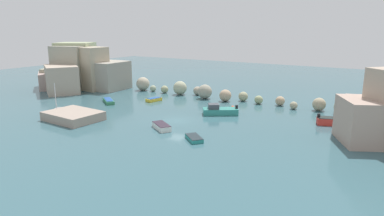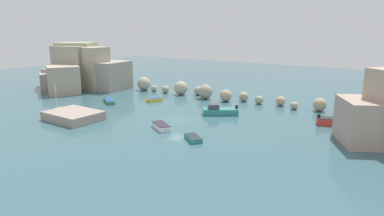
{
  "view_description": "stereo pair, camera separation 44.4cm",
  "coord_description": "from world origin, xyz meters",
  "px_view_note": "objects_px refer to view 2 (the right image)",
  "views": [
    {
      "loc": [
        26.51,
        -37.61,
        12.75
      ],
      "look_at": [
        0.0,
        4.0,
        1.0
      ],
      "focal_mm": 31.77,
      "sensor_mm": 36.0,
      "label": 1
    },
    {
      "loc": [
        26.89,
        -37.37,
        12.75
      ],
      "look_at": [
        0.0,
        4.0,
        1.0
      ],
      "focal_mm": 31.77,
      "sensor_mm": 36.0,
      "label": 2
    }
  ],
  "objects_px": {
    "moored_boat_3": "(343,121)",
    "moored_boat_4": "(161,126)",
    "moored_boat_0": "(193,138)",
    "moored_boat_1": "(154,99)",
    "moored_boat_5": "(57,113)",
    "channel_buoy": "(233,108)",
    "stone_dock": "(73,116)",
    "moored_boat_2": "(219,111)",
    "moored_boat_6": "(109,101)"
  },
  "relations": [
    {
      "from": "moored_boat_0",
      "to": "moored_boat_4",
      "type": "relative_size",
      "value": 0.83
    },
    {
      "from": "moored_boat_2",
      "to": "moored_boat_3",
      "type": "height_order",
      "value": "moored_boat_3"
    },
    {
      "from": "stone_dock",
      "to": "moored_boat_5",
      "type": "distance_m",
      "value": 4.3
    },
    {
      "from": "moored_boat_5",
      "to": "moored_boat_0",
      "type": "bearing_deg",
      "value": 57.85
    },
    {
      "from": "channel_buoy",
      "to": "moored_boat_2",
      "type": "distance_m",
      "value": 3.84
    },
    {
      "from": "stone_dock",
      "to": "channel_buoy",
      "type": "bearing_deg",
      "value": 47.59
    },
    {
      "from": "moored_boat_2",
      "to": "moored_boat_3",
      "type": "bearing_deg",
      "value": 158.01
    },
    {
      "from": "moored_boat_5",
      "to": "moored_boat_6",
      "type": "bearing_deg",
      "value": 144.62
    },
    {
      "from": "moored_boat_2",
      "to": "moored_boat_6",
      "type": "distance_m",
      "value": 20.32
    },
    {
      "from": "stone_dock",
      "to": "moored_boat_4",
      "type": "xyz_separation_m",
      "value": [
        13.12,
        3.24,
        -0.26
      ]
    },
    {
      "from": "stone_dock",
      "to": "channel_buoy",
      "type": "height_order",
      "value": "stone_dock"
    },
    {
      "from": "moored_boat_0",
      "to": "moored_boat_6",
      "type": "bearing_deg",
      "value": 18.21
    },
    {
      "from": "channel_buoy",
      "to": "moored_boat_0",
      "type": "distance_m",
      "value": 16.27
    },
    {
      "from": "stone_dock",
      "to": "channel_buoy",
      "type": "xyz_separation_m",
      "value": [
        16.21,
        17.75,
        -0.29
      ]
    },
    {
      "from": "stone_dock",
      "to": "moored_boat_2",
      "type": "bearing_deg",
      "value": 41.35
    },
    {
      "from": "moored_boat_3",
      "to": "moored_boat_5",
      "type": "relative_size",
      "value": 1.16
    },
    {
      "from": "moored_boat_0",
      "to": "moored_boat_4",
      "type": "xyz_separation_m",
      "value": [
        -5.91,
        1.52,
        0.11
      ]
    },
    {
      "from": "channel_buoy",
      "to": "moored_boat_5",
      "type": "bearing_deg",
      "value": -139.84
    },
    {
      "from": "moored_boat_3",
      "to": "stone_dock",
      "type": "bearing_deg",
      "value": -171.26
    },
    {
      "from": "moored_boat_6",
      "to": "moored_boat_1",
      "type": "bearing_deg",
      "value": -103.93
    },
    {
      "from": "moored_boat_0",
      "to": "moored_boat_1",
      "type": "distance_m",
      "value": 22.5
    },
    {
      "from": "moored_boat_1",
      "to": "moored_boat_6",
      "type": "bearing_deg",
      "value": -36.48
    },
    {
      "from": "stone_dock",
      "to": "moored_boat_6",
      "type": "bearing_deg",
      "value": 111.44
    },
    {
      "from": "moored_boat_1",
      "to": "moored_boat_3",
      "type": "height_order",
      "value": "moored_boat_3"
    },
    {
      "from": "moored_boat_5",
      "to": "moored_boat_2",
      "type": "bearing_deg",
      "value": 88.58
    },
    {
      "from": "channel_buoy",
      "to": "moored_boat_0",
      "type": "height_order",
      "value": "channel_buoy"
    },
    {
      "from": "channel_buoy",
      "to": "moored_boat_3",
      "type": "relative_size",
      "value": 0.1
    },
    {
      "from": "channel_buoy",
      "to": "moored_boat_0",
      "type": "bearing_deg",
      "value": -80.04
    },
    {
      "from": "stone_dock",
      "to": "moored_boat_4",
      "type": "distance_m",
      "value": 13.52
    },
    {
      "from": "moored_boat_5",
      "to": "moored_boat_6",
      "type": "xyz_separation_m",
      "value": [
        0.03,
        10.33,
        -0.04
      ]
    },
    {
      "from": "moored_boat_3",
      "to": "moored_boat_4",
      "type": "distance_m",
      "value": 24.05
    },
    {
      "from": "moored_boat_1",
      "to": "moored_boat_2",
      "type": "relative_size",
      "value": 0.55
    },
    {
      "from": "channel_buoy",
      "to": "stone_dock",
      "type": "bearing_deg",
      "value": -132.41
    },
    {
      "from": "moored_boat_1",
      "to": "moored_boat_3",
      "type": "distance_m",
      "value": 30.87
    },
    {
      "from": "stone_dock",
      "to": "moored_boat_1",
      "type": "height_order",
      "value": "stone_dock"
    },
    {
      "from": "moored_boat_5",
      "to": "moored_boat_4",
      "type": "bearing_deg",
      "value": 63.83
    },
    {
      "from": "moored_boat_0",
      "to": "moored_boat_3",
      "type": "bearing_deg",
      "value": -90.85
    },
    {
      "from": "moored_boat_0",
      "to": "moored_boat_5",
      "type": "xyz_separation_m",
      "value": [
        -23.29,
        -1.26,
        0.1
      ]
    },
    {
      "from": "moored_boat_5",
      "to": "channel_buoy",
      "type": "bearing_deg",
      "value": 94.92
    },
    {
      "from": "channel_buoy",
      "to": "moored_boat_1",
      "type": "bearing_deg",
      "value": -173.13
    },
    {
      "from": "moored_boat_3",
      "to": "moored_boat_5",
      "type": "bearing_deg",
      "value": -174.72
    },
    {
      "from": "stone_dock",
      "to": "moored_boat_3",
      "type": "bearing_deg",
      "value": 28.38
    },
    {
      "from": "channel_buoy",
      "to": "moored_boat_6",
      "type": "height_order",
      "value": "channel_buoy"
    },
    {
      "from": "stone_dock",
      "to": "moored_boat_4",
      "type": "bearing_deg",
      "value": 13.88
    },
    {
      "from": "moored_boat_1",
      "to": "moored_boat_5",
      "type": "xyz_separation_m",
      "value": [
        -5.89,
        -15.52,
        0.05
      ]
    },
    {
      "from": "moored_boat_0",
      "to": "moored_boat_4",
      "type": "height_order",
      "value": "moored_boat_4"
    },
    {
      "from": "moored_boat_3",
      "to": "moored_boat_4",
      "type": "bearing_deg",
      "value": -163.18
    },
    {
      "from": "moored_boat_1",
      "to": "moored_boat_6",
      "type": "height_order",
      "value": "moored_boat_6"
    },
    {
      "from": "moored_boat_3",
      "to": "moored_boat_6",
      "type": "height_order",
      "value": "moored_boat_3"
    },
    {
      "from": "moored_boat_0",
      "to": "moored_boat_1",
      "type": "height_order",
      "value": "moored_boat_1"
    }
  ]
}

